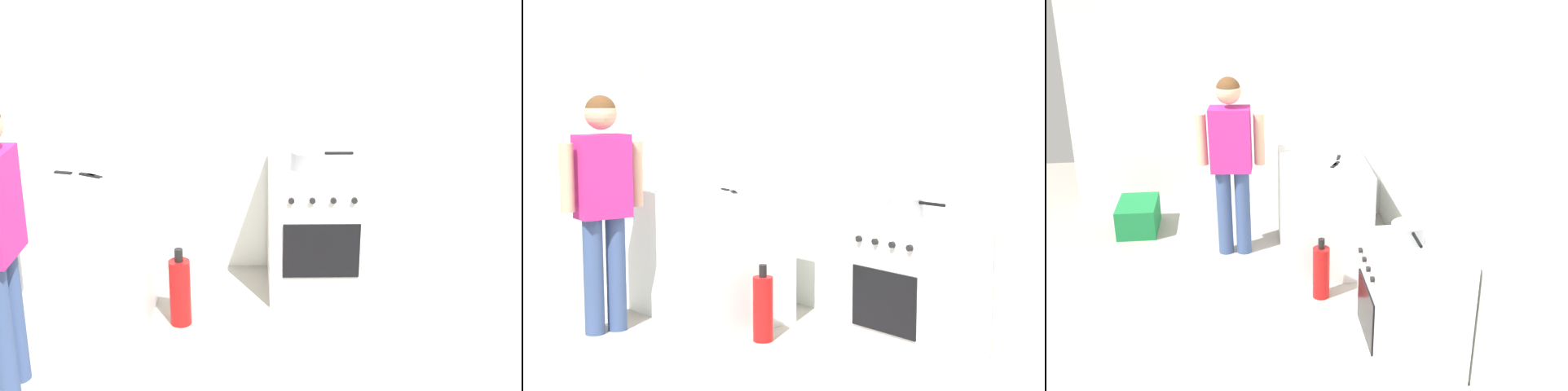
% 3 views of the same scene
% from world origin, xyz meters
% --- Properties ---
extents(ground_plane, '(8.00, 8.00, 0.00)m').
position_xyz_m(ground_plane, '(0.00, 0.00, 0.00)').
color(ground_plane, gray).
extents(back_wall, '(6.00, 0.10, 2.60)m').
position_xyz_m(back_wall, '(0.00, 1.95, 1.30)').
color(back_wall, silver).
rests_on(back_wall, ground).
extents(side_wall_left, '(0.10, 3.10, 2.60)m').
position_xyz_m(side_wall_left, '(-2.60, 0.40, 1.30)').
color(side_wall_left, silver).
rests_on(side_wall_left, ground).
extents(counter_unit, '(1.30, 0.70, 0.90)m').
position_xyz_m(counter_unit, '(-1.35, 1.20, 0.45)').
color(counter_unit, silver).
rests_on(counter_unit, ground).
extents(oven_left, '(0.64, 0.62, 0.85)m').
position_xyz_m(oven_left, '(0.35, 1.58, 0.43)').
color(oven_left, white).
rests_on(oven_left, ground).
extents(pot, '(0.40, 0.22, 0.12)m').
position_xyz_m(pot, '(0.27, 1.55, 0.91)').
color(pot, gray).
rests_on(pot, oven_left).
extents(knife_carving, '(0.33, 0.11, 0.01)m').
position_xyz_m(knife_carving, '(-1.31, 1.36, 0.90)').
color(knife_carving, silver).
rests_on(knife_carving, counter_unit).
extents(knife_bread, '(0.31, 0.21, 0.01)m').
position_xyz_m(knife_bread, '(-0.93, 1.21, 0.90)').
color(knife_bread, silver).
rests_on(knife_bread, counter_unit).
extents(knife_paring, '(0.20, 0.12, 0.01)m').
position_xyz_m(knife_paring, '(-1.09, 1.30, 0.91)').
color(knife_paring, silver).
rests_on(knife_paring, counter_unit).
extents(person, '(0.23, 0.57, 1.57)m').
position_xyz_m(person, '(-1.37, 0.44, 0.93)').
color(person, '#384C7A').
rests_on(person, ground).
extents(fire_extinguisher, '(0.13, 0.13, 0.50)m').
position_xyz_m(fire_extinguisher, '(-0.52, 1.10, 0.22)').
color(fire_extinguisher, red).
rests_on(fire_extinguisher, ground).
extents(recycling_crate_lower, '(0.52, 0.36, 0.28)m').
position_xyz_m(recycling_crate_lower, '(-1.93, -0.47, 0.14)').
color(recycling_crate_lower, '#197238').
rests_on(recycling_crate_lower, ground).
extents(larder_cabinet, '(0.48, 0.44, 2.00)m').
position_xyz_m(larder_cabinet, '(-2.30, 1.68, 1.00)').
color(larder_cabinet, silver).
rests_on(larder_cabinet, ground).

